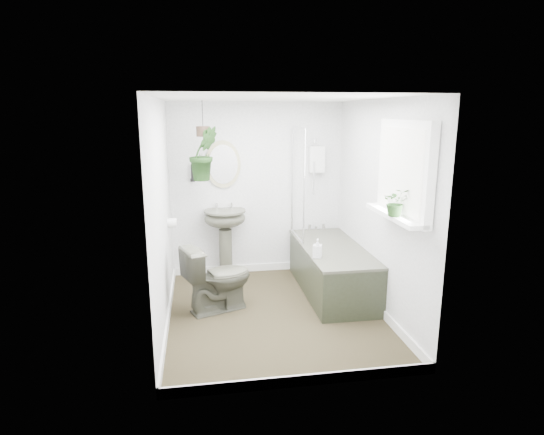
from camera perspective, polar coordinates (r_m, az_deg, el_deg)
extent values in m
cube|color=#2C2615|center=(5.13, 0.27, -11.99)|extent=(2.30, 2.80, 0.02)
cube|color=white|center=(4.65, 0.31, 14.87)|extent=(2.30, 2.80, 0.02)
cube|color=white|center=(6.13, -1.89, 3.55)|extent=(2.30, 0.02, 2.30)
cube|color=white|center=(3.42, 4.20, -4.21)|extent=(2.30, 0.02, 2.30)
cube|color=white|center=(4.71, -13.76, 0.27)|extent=(0.02, 2.80, 2.30)
cube|color=white|center=(5.08, 13.32, 1.20)|extent=(0.02, 2.80, 2.30)
cube|color=white|center=(5.11, 0.27, -11.38)|extent=(2.30, 2.80, 0.10)
cube|color=white|center=(6.16, 5.63, 7.29)|extent=(0.20, 0.10, 0.35)
ellipsoid|color=tan|center=(6.00, -6.16, 6.65)|extent=(0.46, 0.03, 0.62)
cylinder|color=black|center=(6.00, -9.97, 5.56)|extent=(0.04, 0.04, 0.22)
cylinder|color=white|center=(5.45, -12.45, -0.66)|extent=(0.11, 0.11, 0.11)
cube|color=white|center=(4.34, 16.31, 5.74)|extent=(0.08, 1.00, 0.90)
cube|color=white|center=(4.38, 15.13, 0.29)|extent=(0.18, 1.00, 0.04)
cube|color=white|center=(4.32, 15.77, 5.75)|extent=(0.01, 0.86, 0.76)
imported|color=#48493B|center=(5.10, -6.80, -7.48)|extent=(0.85, 0.66, 0.76)
imported|color=black|center=(4.22, 15.30, 1.88)|extent=(0.27, 0.25, 0.26)
imported|color=black|center=(5.56, -8.56, 7.93)|extent=(0.43, 0.38, 0.65)
imported|color=#332627|center=(5.10, 5.72, -3.84)|extent=(0.12, 0.12, 0.21)
cylinder|color=#3E2D22|center=(5.54, -8.65, 10.64)|extent=(0.16, 0.16, 0.12)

